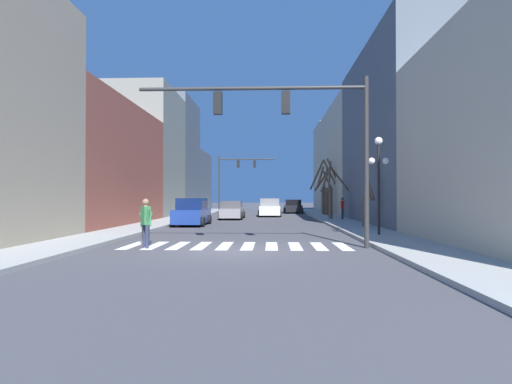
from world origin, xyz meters
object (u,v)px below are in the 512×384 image
(traffic_signal_far, at_px, (234,172))
(pedestrian_on_left_sidewalk, at_px, (146,222))
(car_parked_right_mid, at_px, (270,208))
(pedestrian_near_right_corner, at_px, (146,219))
(street_tree_left_near, at_px, (323,189))
(car_parked_left_near, at_px, (293,207))
(street_lamp_right_corner, at_px, (379,166))
(car_driving_away_lane, at_px, (232,210))
(pedestrian_on_right_sidewalk, at_px, (342,206))
(street_tree_right_mid, at_px, (331,193))
(street_tree_right_far, at_px, (328,192))
(street_tree_right_near, at_px, (366,198))
(car_parked_right_far, at_px, (192,213))
(traffic_signal_near, at_px, (296,121))

(traffic_signal_far, xyz_separation_m, pedestrian_on_left_sidewalk, (-0.50, -31.71, -3.95))
(car_parked_right_mid, bearing_deg, pedestrian_near_right_corner, 169.51)
(pedestrian_near_right_corner, height_order, street_tree_left_near, street_tree_left_near)
(car_parked_left_near, bearing_deg, car_parked_right_mid, 161.72)
(street_lamp_right_corner, distance_m, car_driving_away_lane, 17.79)
(car_parked_left_near, relative_size, pedestrian_on_right_sidewalk, 2.71)
(pedestrian_near_right_corner, bearing_deg, pedestrian_on_right_sidewalk, -67.36)
(car_parked_left_near, height_order, street_tree_right_mid, street_tree_right_mid)
(car_parked_left_near, distance_m, pedestrian_on_left_sidewalk, 32.59)
(street_lamp_right_corner, height_order, street_tree_right_far, street_tree_right_far)
(street_lamp_right_corner, height_order, street_tree_right_mid, street_tree_right_mid)
(street_tree_right_near, bearing_deg, street_tree_right_mid, 95.14)
(street_tree_right_near, bearing_deg, traffic_signal_far, 112.88)
(pedestrian_on_left_sidewalk, height_order, street_tree_left_near, street_tree_left_near)
(car_parked_left_near, distance_m, street_tree_left_near, 7.51)
(car_parked_left_near, bearing_deg, car_driving_away_lane, 155.52)
(pedestrian_near_right_corner, xyz_separation_m, street_tree_right_mid, (9.43, 17.52, 1.15))
(car_parked_right_far, distance_m, pedestrian_on_left_sidewalk, 11.00)
(car_parked_right_far, height_order, pedestrian_near_right_corner, pedestrian_near_right_corner)
(street_tree_right_mid, bearing_deg, pedestrian_on_right_sidewalk, -30.73)
(car_parked_right_far, relative_size, car_parked_left_near, 0.95)
(street_tree_right_mid, bearing_deg, street_lamp_right_corner, -89.28)
(street_tree_right_near, distance_m, street_tree_right_far, 15.61)
(car_driving_away_lane, bearing_deg, pedestrian_on_right_sidewalk, 74.46)
(car_driving_away_lane, bearing_deg, car_parked_left_near, 155.52)
(street_lamp_right_corner, relative_size, pedestrian_on_right_sidewalk, 2.64)
(car_parked_right_far, relative_size, street_tree_right_mid, 0.95)
(traffic_signal_far, distance_m, street_tree_right_far, 12.91)
(traffic_signal_far, distance_m, car_parked_left_near, 8.07)
(traffic_signal_far, distance_m, pedestrian_on_right_sidewalk, 18.75)
(traffic_signal_near, bearing_deg, pedestrian_on_right_sidewalk, 74.45)
(traffic_signal_far, height_order, street_tree_right_mid, traffic_signal_far)
(street_tree_right_far, bearing_deg, pedestrian_on_left_sidewalk, -113.59)
(street_lamp_right_corner, bearing_deg, street_tree_left_near, 89.26)
(street_tree_right_mid, bearing_deg, pedestrian_near_right_corner, -118.29)
(traffic_signal_far, bearing_deg, street_tree_right_far, -38.73)
(pedestrian_on_right_sidewalk, bearing_deg, car_parked_left_near, 30.01)
(traffic_signal_far, distance_m, pedestrian_near_right_corner, 32.69)
(car_parked_right_far, relative_size, pedestrian_near_right_corner, 2.42)
(car_parked_left_near, relative_size, street_tree_right_far, 0.84)
(traffic_signal_far, height_order, car_driving_away_lane, traffic_signal_far)
(street_tree_left_near, bearing_deg, pedestrian_on_left_sidewalk, -112.04)
(car_parked_right_far, relative_size, street_tree_left_near, 0.79)
(street_tree_right_far, relative_size, street_tree_right_mid, 1.19)
(pedestrian_near_right_corner, height_order, street_tree_right_mid, street_tree_right_mid)
(pedestrian_on_right_sidewalk, bearing_deg, street_lamp_right_corner, -163.95)
(traffic_signal_near, height_order, pedestrian_on_left_sidewalk, traffic_signal_near)
(street_tree_left_near, bearing_deg, car_parked_right_far, -126.89)
(traffic_signal_near, bearing_deg, street_tree_right_near, 61.95)
(street_lamp_right_corner, bearing_deg, traffic_signal_near, -137.20)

